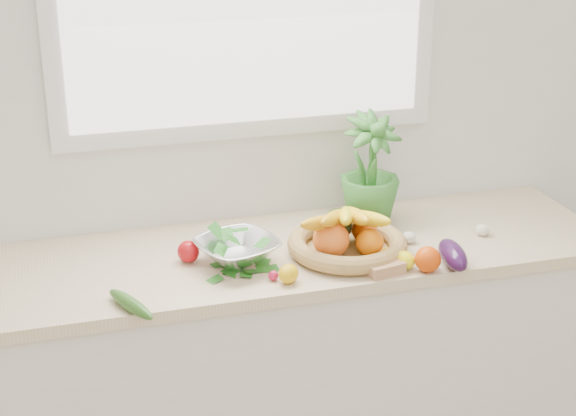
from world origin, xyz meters
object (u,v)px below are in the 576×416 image
object	(u,v)px
cucumber	(131,304)
potted_herb	(370,168)
fruit_basket	(346,238)
colander_with_spinach	(237,245)
eggplant	(453,255)
apple	(188,252)

from	to	relation	value
cucumber	potted_herb	xyz separation A→B (m)	(0.87, 0.41, 0.18)
potted_herb	fruit_basket	size ratio (longest dim) A/B	0.76
fruit_basket	colander_with_spinach	size ratio (longest dim) A/B	1.56
eggplant	fruit_basket	xyz separation A→B (m)	(-0.29, 0.18, 0.02)
eggplant	cucumber	size ratio (longest dim) A/B	0.86
fruit_basket	apple	bearing A→B (deg)	170.81
cucumber	colander_with_spinach	size ratio (longest dim) A/B	0.69
apple	eggplant	bearing A→B (deg)	-18.21
potted_herb	cucumber	bearing A→B (deg)	-154.52
apple	fruit_basket	world-z (taller)	fruit_basket
apple	colander_with_spinach	distance (m)	0.16
apple	colander_with_spinach	xyz separation A→B (m)	(0.14, -0.06, 0.03)
potted_herb	colander_with_spinach	xyz separation A→B (m)	(-0.51, -0.20, -0.14)
eggplant	cucumber	bearing A→B (deg)	-179.22
apple	fruit_basket	size ratio (longest dim) A/B	0.14
apple	cucumber	distance (m)	0.34
apple	colander_with_spinach	world-z (taller)	colander_with_spinach
apple	potted_herb	size ratio (longest dim) A/B	0.19
eggplant	potted_herb	xyz separation A→B (m)	(-0.13, 0.40, 0.16)
cucumber	potted_herb	size ratio (longest dim) A/B	0.59
eggplant	potted_herb	size ratio (longest dim) A/B	0.51
apple	potted_herb	bearing A→B (deg)	12.29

